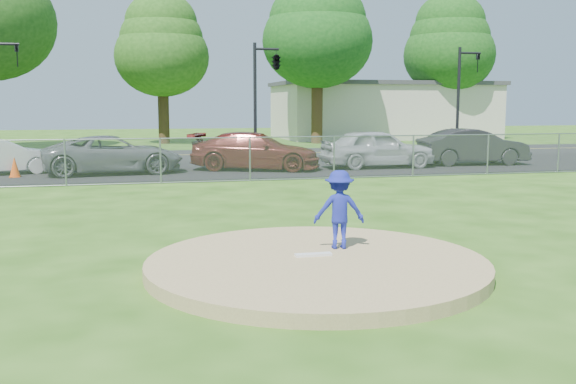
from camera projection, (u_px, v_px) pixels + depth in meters
name	position (u px, v px, depth m)	size (l,w,h in m)	color
ground	(229.00, 190.00, 19.83)	(120.00, 120.00, 0.00)	#265211
pitchers_mound	(317.00, 265.00, 10.17)	(5.40, 5.40, 0.20)	tan
pitching_rubber	(313.00, 255.00, 10.34)	(0.60, 0.15, 0.04)	white
chain_link_fence	(221.00, 160.00, 21.65)	(40.00, 0.06, 1.50)	gray
parking_lot	(207.00, 169.00, 26.10)	(50.00, 8.00, 0.01)	black
street	(192.00, 155.00, 33.33)	(60.00, 7.00, 0.01)	black
commercial_building	(382.00, 110.00, 50.15)	(16.40, 9.40, 4.30)	beige
tree_center	(162.00, 45.00, 41.87)	(6.16, 6.16, 9.84)	#352413
tree_right	(318.00, 27.00, 42.03)	(7.28, 7.28, 11.63)	#3C2815
tree_far_right	(449.00, 44.00, 47.49)	(6.72, 6.72, 10.74)	#372714
traffic_signal_center	(274.00, 63.00, 31.67)	(1.42, 2.48, 5.60)	black
traffic_signal_right	(463.00, 90.00, 34.15)	(1.28, 0.20, 5.60)	black
pitcher	(339.00, 209.00, 10.82)	(0.86, 0.49, 1.33)	#1B2496
traffic_cone	(15.00, 167.00, 23.07)	(0.38, 0.38, 0.74)	#FF530D
parked_car_white	(1.00, 157.00, 24.01)	(1.40, 4.01, 1.32)	white
parked_car_gray	(113.00, 154.00, 24.27)	(2.39, 5.17, 1.44)	slate
parked_car_darkred	(255.00, 151.00, 25.62)	(2.10, 5.16, 1.50)	maroon
parked_car_pearl	(377.00, 148.00, 26.53)	(1.89, 4.69, 1.60)	silver
parked_car_charcoal	(473.00, 147.00, 27.85)	(1.64, 4.69, 1.55)	#242426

